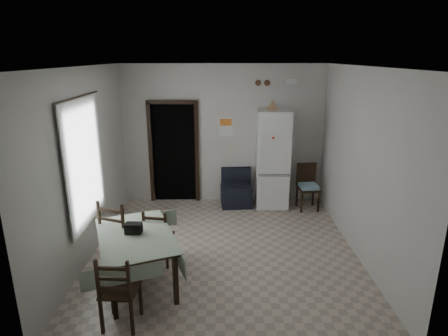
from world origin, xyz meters
name	(u,v)px	position (x,y,z in m)	size (l,w,h in m)	color
ground	(224,250)	(0.00, 0.00, 0.00)	(4.50, 4.50, 0.00)	#BBAB99
ceiling	(224,66)	(0.00, 0.00, 2.90)	(4.20, 4.50, 0.02)	white
wall_back	(223,135)	(0.00, 2.25, 1.45)	(4.20, 0.02, 2.90)	silver
wall_front	(226,232)	(0.00, -2.25, 1.45)	(4.20, 0.02, 2.90)	silver
wall_left	(86,165)	(-2.10, 0.00, 1.45)	(0.02, 4.50, 2.90)	silver
wall_right	(362,165)	(2.10, 0.00, 1.45)	(0.02, 4.50, 2.90)	silver
doorway	(175,151)	(-1.05, 2.45, 1.06)	(1.06, 0.52, 2.22)	black
window_recess	(77,162)	(-2.15, -0.20, 1.55)	(0.10, 1.20, 1.60)	silver
curtain	(85,162)	(-2.04, -0.20, 1.55)	(0.02, 1.45, 1.85)	white
curtain_rod	(78,97)	(-2.03, -0.20, 2.50)	(0.02, 0.02, 1.60)	black
calendar	(226,127)	(0.05, 2.24, 1.62)	(0.28, 0.02, 0.40)	white
calendar_image	(226,122)	(0.05, 2.23, 1.72)	(0.24, 0.01, 0.14)	orange
light_switch	(231,151)	(0.15, 2.24, 1.10)	(0.08, 0.02, 0.12)	beige
vent_left	(258,83)	(0.70, 2.23, 2.52)	(0.12, 0.12, 0.03)	brown
vent_right	(267,83)	(0.88, 2.23, 2.52)	(0.12, 0.12, 0.03)	brown
emergency_light	(291,81)	(1.35, 2.21, 2.55)	(0.25, 0.07, 0.09)	white
fridge	(273,159)	(1.01, 1.93, 1.01)	(0.66, 0.66, 2.02)	white
tan_cone	(272,105)	(0.96, 1.90, 2.12)	(0.25, 0.25, 0.20)	tan
navy_seat	(236,188)	(0.27, 1.93, 0.38)	(0.63, 0.61, 0.76)	black
corner_chair	(308,188)	(1.73, 1.70, 0.47)	(0.41, 0.41, 0.94)	black
dining_table	(137,260)	(-1.19, -0.93, 0.38)	(0.95, 1.44, 0.75)	#98AC93
black_bag	(134,228)	(-1.23, -0.88, 0.82)	(0.22, 0.13, 0.14)	black
dining_chair_far_left	(121,233)	(-1.52, -0.46, 0.55)	(0.47, 0.47, 1.10)	black
dining_chair_far_right	(159,236)	(-0.99, -0.36, 0.45)	(0.38, 0.38, 0.89)	black
dining_chair_near_head	(120,289)	(-1.21, -1.75, 0.47)	(0.41, 0.41, 0.95)	black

